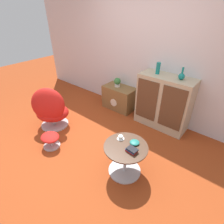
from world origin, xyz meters
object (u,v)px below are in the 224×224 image
object	(u,v)px
vase_inner_left	(182,76)
book_stack	(132,150)
potted_plant	(117,82)
teacup	(121,138)
tv_console	(119,98)
sideboard	(163,102)
coffee_table	(125,157)
egg_chair	(51,109)
vase_leftmost	(158,68)
ottoman	(50,139)
bowl	(135,142)

from	to	relation	value
vase_inner_left	book_stack	bearing A→B (deg)	-89.07
potted_plant	teacup	size ratio (longest dim) A/B	1.94
tv_console	vase_inner_left	bearing A→B (deg)	-0.38
sideboard	coffee_table	distance (m)	1.45
tv_console	egg_chair	world-z (taller)	egg_chair
tv_console	coffee_table	bearing A→B (deg)	-49.81
coffee_table	teacup	bearing A→B (deg)	152.54
sideboard	vase_leftmost	world-z (taller)	vase_leftmost
tv_console	ottoman	world-z (taller)	tv_console
ottoman	coffee_table	distance (m)	1.36
egg_chair	bowl	bearing A→B (deg)	4.29
ottoman	coffee_table	xyz separation A→B (m)	(1.30, 0.38, 0.12)
sideboard	potted_plant	world-z (taller)	sideboard
egg_chair	ottoman	size ratio (longest dim) A/B	2.56
tv_console	book_stack	bearing A→B (deg)	-47.82
ottoman	potted_plant	size ratio (longest dim) A/B	1.68
tv_console	teacup	world-z (taller)	teacup
vase_leftmost	tv_console	bearing A→B (deg)	179.42
ottoman	sideboard	bearing A→B (deg)	57.11
vase_inner_left	vase_leftmost	bearing A→B (deg)	180.00
teacup	vase_inner_left	bearing A→B (deg)	79.88
tv_console	potted_plant	xyz separation A→B (m)	(-0.06, 0.00, 0.37)
coffee_table	bowl	world-z (taller)	bowl
tv_console	teacup	bearing A→B (deg)	-51.92
egg_chair	sideboard	bearing A→B (deg)	41.28
sideboard	ottoman	xyz separation A→B (m)	(-1.17, -1.80, -0.35)
vase_leftmost	bowl	size ratio (longest dim) A/B	1.58
bowl	potted_plant	bearing A→B (deg)	135.51
potted_plant	bowl	distance (m)	1.87
coffee_table	potted_plant	bearing A→B (deg)	131.65
book_stack	sideboard	bearing A→B (deg)	99.82
tv_console	ottoman	xyz separation A→B (m)	(-0.09, -1.82, -0.10)
ottoman	egg_chair	bearing A→B (deg)	141.84
sideboard	coffee_table	world-z (taller)	sideboard
egg_chair	potted_plant	size ratio (longest dim) A/B	4.30
bowl	coffee_table	bearing A→B (deg)	-115.47
egg_chair	coffee_table	distance (m)	1.77
book_stack	tv_console	bearing A→B (deg)	132.18
ottoman	vase_leftmost	size ratio (longest dim) A/B	1.63
book_stack	vase_leftmost	bearing A→B (deg)	107.61
ottoman	book_stack	world-z (taller)	book_stack
ottoman	book_stack	xyz separation A→B (m)	(1.42, 0.35, 0.35)
egg_chair	book_stack	size ratio (longest dim) A/B	5.67
ottoman	coffee_table	size ratio (longest dim) A/B	0.56
egg_chair	potted_plant	bearing A→B (deg)	71.14
coffee_table	sideboard	bearing A→B (deg)	95.45
potted_plant	bowl	bearing A→B (deg)	-44.49
egg_chair	coffee_table	size ratio (longest dim) A/B	1.45
vase_inner_left	bowl	world-z (taller)	vase_inner_left
ottoman	potted_plant	distance (m)	1.88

